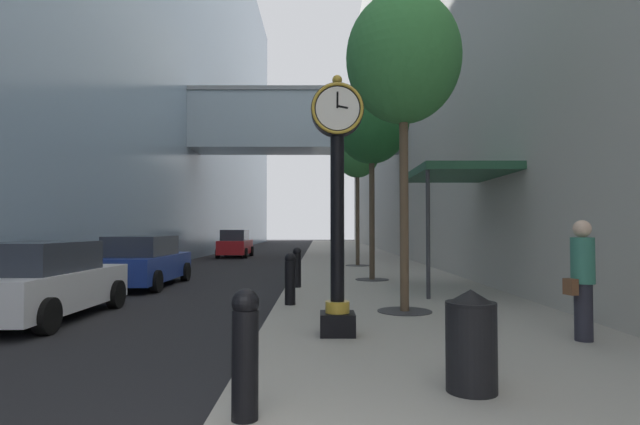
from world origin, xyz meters
TOP-DOWN VIEW (x-y plane):
  - ground_plane at (0.00, 27.00)m, footprint 110.00×110.00m
  - sidewalk_right at (2.96, 30.00)m, footprint 5.92×80.00m
  - building_block_left at (-11.04, 29.99)m, footprint 21.84×80.00m
  - building_block_right at (10.42, 30.00)m, footprint 9.00×80.00m
  - street_clock at (1.27, 6.00)m, footprint 0.84×0.55m
  - bollard_nearest at (0.34, 2.47)m, footprint 0.25×0.25m
  - bollard_third at (0.34, 9.18)m, footprint 0.25×0.25m
  - bollard_fourth at (0.34, 12.53)m, footprint 0.25×0.25m
  - street_tree_near at (2.71, 8.24)m, footprint 2.35×2.35m
  - street_tree_mid_near at (2.71, 14.61)m, footprint 2.48×2.48m
  - street_tree_mid_far at (2.71, 20.97)m, footprint 2.05×2.05m
  - trash_bin at (2.56, 3.24)m, footprint 0.53×0.53m
  - pedestrian_walking at (4.94, 5.59)m, footprint 0.50×0.41m
  - storefront_awning at (4.68, 11.73)m, footprint 2.40×3.60m
  - car_white_near at (-4.58, 8.07)m, footprint 2.04×4.25m
  - car_red_mid at (-4.44, 30.35)m, footprint 1.92×4.06m
  - car_blue_far at (-4.55, 13.90)m, footprint 2.00×4.70m

SIDE VIEW (x-z plane):
  - ground_plane at x=0.00m, z-range 0.00..0.00m
  - sidewalk_right at x=2.96m, z-range 0.00..0.14m
  - trash_bin at x=2.56m, z-range 0.15..1.20m
  - bollard_nearest at x=0.34m, z-range 0.17..1.31m
  - bollard_third at x=0.34m, z-range 0.17..1.31m
  - bollard_fourth at x=0.34m, z-range 0.17..1.31m
  - car_white_near at x=-4.58m, z-range -0.02..1.54m
  - car_blue_far at x=-4.55m, z-range -0.02..1.57m
  - car_red_mid at x=-4.44m, z-range -0.03..1.71m
  - pedestrian_walking at x=4.94m, z-range 0.20..2.01m
  - street_clock at x=1.27m, z-range 0.34..4.48m
  - storefront_awning at x=4.68m, z-range 1.63..4.93m
  - street_tree_mid_far at x=2.71m, z-range 2.09..8.46m
  - street_tree_near at x=2.71m, z-range 2.02..8.56m
  - street_tree_mid_near at x=2.71m, z-range 2.02..8.71m
  - building_block_right at x=10.42m, z-range 0.00..28.49m
  - building_block_left at x=-11.04m, z-range -0.04..29.24m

